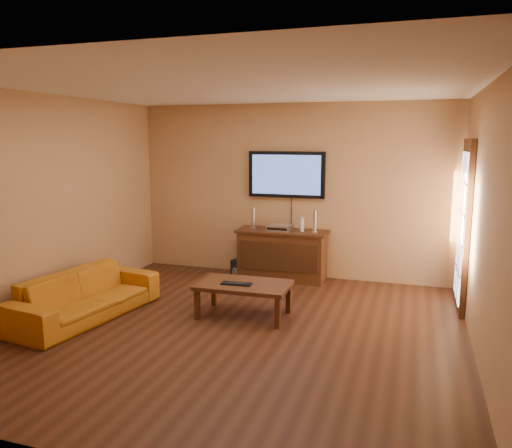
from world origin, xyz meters
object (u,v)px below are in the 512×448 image
at_px(speaker_left, 253,219).
at_px(game_console, 302,224).
at_px(media_console, 282,254).
at_px(av_receiver, 279,228).
at_px(coffee_table, 244,287).
at_px(subwoofer, 240,267).
at_px(sofa, 85,288).
at_px(bottle, 235,274).
at_px(television, 286,175).
at_px(keyboard, 237,284).
at_px(speaker_right, 315,222).

height_order(speaker_left, game_console, speaker_left).
bearing_deg(media_console, av_receiver, -138.32).
distance_m(coffee_table, subwoofer, 1.95).
height_order(coffee_table, sofa, sofa).
distance_m(coffee_table, bottle, 1.60).
distance_m(television, coffee_table, 2.34).
bearing_deg(sofa, television, -26.31).
relative_size(television, game_console, 5.76).
bearing_deg(keyboard, television, 87.81).
xyz_separation_m(television, game_console, (0.30, -0.19, -0.73)).
bearing_deg(subwoofer, bottle, -74.49).
xyz_separation_m(speaker_left, bottle, (-0.19, -0.33, -0.82)).
height_order(sofa, subwoofer, sofa).
relative_size(television, coffee_table, 1.07).
bearing_deg(media_console, coffee_table, -90.42).
xyz_separation_m(television, coffee_table, (-0.01, -1.98, -1.24)).
bearing_deg(media_console, bottle, -154.34).
bearing_deg(keyboard, bottle, 111.24).
bearing_deg(coffee_table, bottle, 114.45).
distance_m(av_receiver, game_console, 0.35).
bearing_deg(bottle, coffee_table, -65.55).
bearing_deg(sofa, speaker_left, -20.77).
bearing_deg(bottle, subwoofer, 95.53).
bearing_deg(television, speaker_right, -25.63).
height_order(speaker_left, bottle, speaker_left).
bearing_deg(game_console, keyboard, -122.57).
height_order(av_receiver, subwoofer, av_receiver).
bearing_deg(av_receiver, bottle, -154.11).
relative_size(speaker_left, keyboard, 0.87).
distance_m(speaker_right, game_console, 0.22).
height_order(av_receiver, keyboard, av_receiver).
height_order(media_console, speaker_right, speaker_right).
relative_size(media_console, bottle, 6.77).
distance_m(television, keyboard, 2.37).
bearing_deg(subwoofer, game_console, 9.41).
distance_m(television, speaker_right, 0.89).
bearing_deg(av_receiver, game_console, 12.72).
bearing_deg(speaker_right, bottle, -165.64).
bearing_deg(speaker_right, keyboard, -107.97).
xyz_separation_m(coffee_table, speaker_right, (0.52, 1.74, 0.55)).
bearing_deg(television, coffee_table, -90.37).
bearing_deg(keyboard, coffee_table, 48.39).
bearing_deg(speaker_right, speaker_left, 178.08).
distance_m(coffee_table, keyboard, 0.12).
xyz_separation_m(media_console, sofa, (-1.83, -2.39, -0.01)).
relative_size(speaker_left, game_console, 1.55).
distance_m(media_console, game_console, 0.57).
height_order(speaker_left, av_receiver, speaker_left).
height_order(television, game_console, television).
relative_size(television, speaker_right, 3.74).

